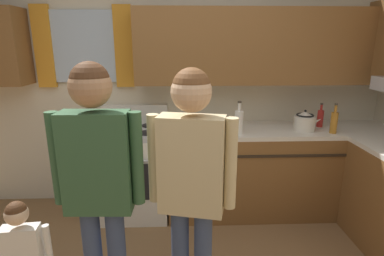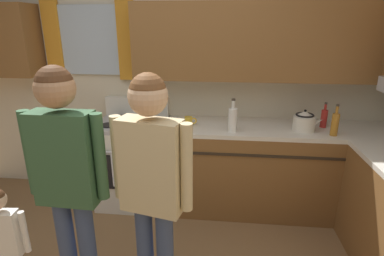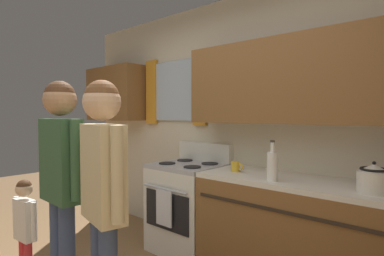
# 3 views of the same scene
# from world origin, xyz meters

# --- Properties ---
(back_wall_unit) EXTENTS (4.60, 0.42, 2.60)m
(back_wall_unit) POSITION_xyz_m (0.09, 1.81, 1.46)
(back_wall_unit) COLOR beige
(back_wall_unit) RESTS_ON ground
(kitchen_counter_run) EXTENTS (2.28, 1.78, 0.90)m
(kitchen_counter_run) POSITION_xyz_m (1.44, 1.24, 0.45)
(kitchen_counter_run) COLOR brown
(kitchen_counter_run) RESTS_ON ground
(stove_oven) EXTENTS (0.69, 0.67, 1.10)m
(stove_oven) POSITION_xyz_m (-0.35, 1.54, 0.47)
(stove_oven) COLOR silver
(stove_oven) RESTS_ON ground
(bottle_sauce_red) EXTENTS (0.06, 0.06, 0.25)m
(bottle_sauce_red) POSITION_xyz_m (1.56, 1.58, 0.99)
(bottle_sauce_red) COLOR red
(bottle_sauce_red) RESTS_ON kitchen_counter_run
(bottle_oil_amber) EXTENTS (0.06, 0.06, 0.29)m
(bottle_oil_amber) POSITION_xyz_m (1.59, 1.35, 1.01)
(bottle_oil_amber) COLOR #B27223
(bottle_oil_amber) RESTS_ON kitchen_counter_run
(bottle_milk_white) EXTENTS (0.08, 0.08, 0.31)m
(bottle_milk_white) POSITION_xyz_m (0.68, 1.35, 1.02)
(bottle_milk_white) COLOR white
(bottle_milk_white) RESTS_ON kitchen_counter_run
(mug_mustard_yellow) EXTENTS (0.12, 0.08, 0.09)m
(mug_mustard_yellow) POSITION_xyz_m (0.26, 1.49, 0.95)
(mug_mustard_yellow) COLOR gold
(mug_mustard_yellow) RESTS_ON kitchen_counter_run
(stovetop_kettle) EXTENTS (0.27, 0.20, 0.21)m
(stovetop_kettle) POSITION_xyz_m (1.35, 1.45, 1.00)
(stovetop_kettle) COLOR silver
(stovetop_kettle) RESTS_ON kitchen_counter_run
(adult_holding_child) EXTENTS (0.51, 0.22, 1.64)m
(adult_holding_child) POSITION_xyz_m (-0.32, 0.19, 1.03)
(adult_holding_child) COLOR #38476B
(adult_holding_child) RESTS_ON ground
(adult_in_plaid) EXTENTS (0.49, 0.23, 1.61)m
(adult_in_plaid) POSITION_xyz_m (0.20, 0.18, 1.01)
(adult_in_plaid) COLOR #38476B
(adult_in_plaid) RESTS_ON ground
(small_child) EXTENTS (0.31, 0.12, 0.91)m
(small_child) POSITION_xyz_m (-0.74, 0.10, 0.57)
(small_child) COLOR red
(small_child) RESTS_ON ground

